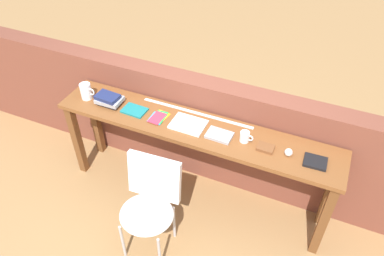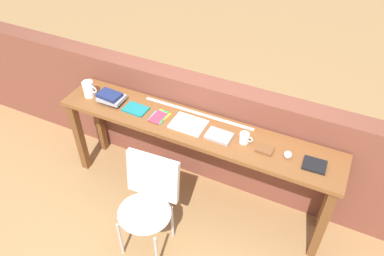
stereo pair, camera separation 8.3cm
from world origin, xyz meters
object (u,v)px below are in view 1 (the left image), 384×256
Objects in this scene: pamphlet_pile_colourful at (158,117)px; mug at (245,137)px; chair_white_moulded at (149,202)px; book_repair_rightmost at (315,162)px; leather_journal_brown at (266,148)px; sports_ball_small at (289,152)px; pitcher_white at (86,91)px; book_stack_leftmost at (109,99)px; book_open_centre at (188,124)px; magazine_cycling at (134,110)px.

mug reaches higher than pamphlet_pile_colourful.
book_repair_rightmost is at bearing 27.55° from chair_white_moulded.
sports_ball_small is (0.18, 0.00, 0.02)m from leather_journal_brown.
pitcher_white is at bearing 147.75° from chair_white_moulded.
pitcher_white is 0.24m from book_stack_leftmost.
pitcher_white is 1.41× the size of leather_journal_brown.
pitcher_white is at bearing -178.37° from book_stack_leftmost.
mug is (1.50, 0.02, -0.03)m from pitcher_white.
sports_ball_small reaches higher than pamphlet_pile_colourful.
pitcher_white is at bearing -179.83° from pamphlet_pile_colourful.
leather_journal_brown is at bearing -0.09° from pitcher_white.
sports_ball_small is (0.85, -0.02, 0.02)m from book_open_centre.
sports_ball_small reaches higher than magazine_cycling.
book_stack_leftmost reaches higher than leather_journal_brown.
book_repair_rightmost is (1.13, 0.59, 0.36)m from chair_white_moulded.
chair_white_moulded is at bearing -155.03° from book_repair_rightmost.
chair_white_moulded is at bearing -132.89° from mug.
sports_ball_small is at bearing -3.31° from mug.
book_stack_leftmost is at bearing -179.42° from mug.
sports_ball_small is at bearing 177.29° from book_repair_rightmost.
book_stack_leftmost is at bearing -178.88° from leather_journal_brown.
book_repair_rightmost is (1.57, -0.00, 0.00)m from magazine_cycling.
pamphlet_pile_colourful is 0.71× the size of book_open_centre.
pamphlet_pile_colourful is at bearing -175.81° from book_open_centre.
magazine_cycling is (0.26, -0.00, -0.04)m from book_stack_leftmost.
sports_ball_small is at bearing -0.27° from book_stack_leftmost.
book_stack_leftmost is 1.44m from leather_journal_brown.
chair_white_moulded is at bearing -95.88° from book_open_centre.
chair_white_moulded is 3.10× the size of book_open_centre.
pamphlet_pile_colourful is 1.86× the size of mug.
pitcher_white reaches higher than book_stack_leftmost.
pamphlet_pile_colourful is at bearing 179.84° from sports_ball_small.
leather_journal_brown is (0.67, -0.02, 0.00)m from book_open_centre.
sports_ball_small is (0.36, -0.02, -0.01)m from mug.
leather_journal_brown reaches higher than book_open_centre.
pitcher_white reaches higher than pamphlet_pile_colourful.
chair_white_moulded is at bearing -40.46° from book_stack_leftmost.
pamphlet_pile_colourful is 0.28m from book_open_centre.
book_repair_rightmost is at bearing -2.15° from mug.
pitcher_white is at bearing -178.60° from leather_journal_brown.
book_open_centre is 0.67m from leather_journal_brown.
chair_white_moulded is 1.16m from sports_ball_small.
pamphlet_pile_colourful is 1.13m from sports_ball_small.
pitcher_white reaches higher than book_open_centre.
book_stack_leftmost reaches higher than sports_ball_small.
pitcher_white reaches higher than sports_ball_small.
book_repair_rightmost is (0.38, 0.00, -0.00)m from leather_journal_brown.
mug is at bearing 1.02° from book_open_centre.
mug reaches higher than book_repair_rightmost.
chair_white_moulded is 1.19m from pitcher_white.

